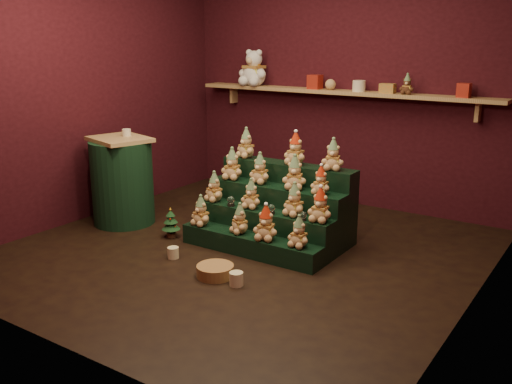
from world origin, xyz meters
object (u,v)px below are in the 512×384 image
Objects in this scene: snow_globe_c at (303,216)px; side_table at (122,181)px; snow_globe_b at (271,209)px; mug_left at (173,253)px; wicker_basket at (215,271)px; brown_bear at (407,84)px; riser_tier_front at (250,245)px; snow_globe_a at (231,201)px; mug_right at (236,279)px; white_bear at (254,63)px; mini_christmas_tree at (171,223)px.

snow_globe_c is 2.08m from side_table.
snow_globe_c is (0.33, 0.00, -0.01)m from snow_globe_b.
mug_left is at bearing -135.83° from snow_globe_b.
brown_bear reaches higher than wicker_basket.
side_table is at bearing 156.87° from mug_left.
snow_globe_a reaches higher than riser_tier_front.
snow_globe_b is 0.90× the size of mug_left.
side_table is 3.12m from brown_bear.
wicker_basket is (1.66, -0.58, -0.40)m from side_table.
riser_tier_front is at bearing -117.96° from brown_bear.
wicker_basket is 1.49× the size of brown_bear.
white_bear is (-1.50, 2.48, 1.53)m from mug_right.
mug_right is (1.91, -0.63, -0.40)m from side_table.
brown_bear is (2.32, 1.85, 0.97)m from side_table.
side_table is at bearing 179.55° from riser_tier_front.
mini_christmas_tree is (-0.90, -0.06, 0.06)m from riser_tier_front.
riser_tier_front is 2.59× the size of white_bear.
riser_tier_front is 0.57m from snow_globe_c.
wicker_basket is (-0.25, 0.05, -0.01)m from mug_right.
mug_right reaches higher than wicker_basket.
mug_right is 0.54× the size of brown_bear.
white_bear reaches higher than side_table.
mini_christmas_tree reaches higher than mug_left.
snow_globe_c is at bearing 19.79° from side_table.
side_table is 2.04m from mug_right.
brown_bear is at bearing 58.83° from snow_globe_a.
mug_left is at bearing -124.90° from brown_bear.
side_table reaches higher than riser_tier_front.
snow_globe_a is 1.05m from mug_right.
side_table is 1.69× the size of white_bear.
snow_globe_b is 0.87m from mug_right.
mini_christmas_tree is at bearing -168.06° from snow_globe_b.
riser_tier_front is 0.68m from mug_right.
snow_globe_a is 0.31× the size of mini_christmas_tree.
snow_globe_a is 0.31× the size of wicker_basket.
riser_tier_front is 4.55× the size of wicker_basket.
snow_globe_b is 0.82m from wicker_basket.
white_bear is at bearing 128.08° from snow_globe_b.
snow_globe_a reaches higher than mug_left.
white_bear reaches higher than brown_bear.
snow_globe_b reaches higher than mug_right.
mug_left is (-0.64, -0.62, -0.36)m from snow_globe_b.
white_bear is 2.61× the size of brown_bear.
mini_christmas_tree is at bearing -77.61° from white_bear.
wicker_basket is (-0.41, -0.73, -0.35)m from snow_globe_c.
white_bear is 1.92m from brown_bear.
mug_right is at bearing -10.71° from wicker_basket.
snow_globe_c is 0.91m from wicker_basket.
riser_tier_front reaches higher than mug_left.
mug_right is at bearing -11.07° from mug_left.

